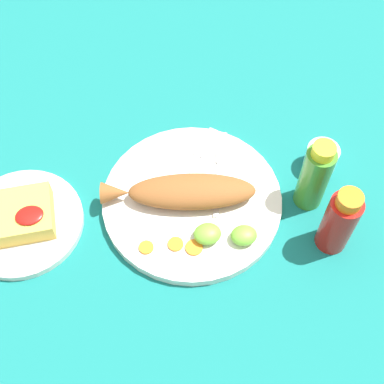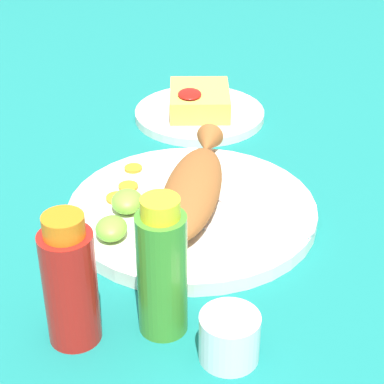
# 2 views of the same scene
# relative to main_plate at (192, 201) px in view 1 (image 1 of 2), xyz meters

# --- Properties ---
(ground_plane) EXTENTS (4.00, 4.00, 0.00)m
(ground_plane) POSITION_rel_main_plate_xyz_m (0.00, 0.00, -0.01)
(ground_plane) COLOR #146B66
(main_plate) EXTENTS (0.32, 0.32, 0.02)m
(main_plate) POSITION_rel_main_plate_xyz_m (0.00, 0.00, 0.00)
(main_plate) COLOR silver
(main_plate) RESTS_ON ground_plane
(fried_fish) EXTENTS (0.27, 0.11, 0.04)m
(fried_fish) POSITION_rel_main_plate_xyz_m (-0.01, 0.00, 0.03)
(fried_fish) COLOR brown
(fried_fish) RESTS_ON main_plate
(fork_near) EXTENTS (0.13, 0.15, 0.00)m
(fork_near) POSITION_rel_main_plate_xyz_m (0.02, 0.08, 0.01)
(fork_near) COLOR silver
(fork_near) RESTS_ON main_plate
(fork_far) EXTENTS (0.07, 0.18, 0.00)m
(fork_far) POSITION_rel_main_plate_xyz_m (0.06, 0.05, 0.01)
(fork_far) COLOR silver
(fork_far) RESTS_ON main_plate
(carrot_slice_near) EXTENTS (0.02, 0.02, 0.00)m
(carrot_slice_near) POSITION_rel_main_plate_xyz_m (-0.09, -0.08, 0.01)
(carrot_slice_near) COLOR orange
(carrot_slice_near) RESTS_ON main_plate
(carrot_slice_mid) EXTENTS (0.03, 0.03, 0.00)m
(carrot_slice_mid) POSITION_rel_main_plate_xyz_m (-0.04, -0.08, 0.01)
(carrot_slice_mid) COLOR orange
(carrot_slice_mid) RESTS_ON main_plate
(carrot_slice_far) EXTENTS (0.03, 0.03, 0.00)m
(carrot_slice_far) POSITION_rel_main_plate_xyz_m (-0.02, -0.10, 0.01)
(carrot_slice_far) COLOR orange
(carrot_slice_far) RESTS_ON main_plate
(lime_wedge_main) EXTENTS (0.05, 0.04, 0.03)m
(lime_wedge_main) POSITION_rel_main_plate_xyz_m (0.01, -0.08, 0.02)
(lime_wedge_main) COLOR #6BB233
(lime_wedge_main) RESTS_ON main_plate
(lime_wedge_side) EXTENTS (0.04, 0.04, 0.02)m
(lime_wedge_side) POSITION_rel_main_plate_xyz_m (0.07, -0.10, 0.02)
(lime_wedge_side) COLOR #6BB233
(lime_wedge_side) RESTS_ON main_plate
(hot_sauce_bottle_red) EXTENTS (0.05, 0.05, 0.14)m
(hot_sauce_bottle_red) POSITION_rel_main_plate_xyz_m (0.22, -0.12, 0.06)
(hot_sauce_bottle_red) COLOR #B21914
(hot_sauce_bottle_red) RESTS_ON ground_plane
(hot_sauce_bottle_green) EXTENTS (0.05, 0.05, 0.15)m
(hot_sauce_bottle_green) POSITION_rel_main_plate_xyz_m (0.20, -0.03, 0.06)
(hot_sauce_bottle_green) COLOR #3D8428
(hot_sauce_bottle_green) RESTS_ON ground_plane
(salt_cup) EXTENTS (0.06, 0.06, 0.05)m
(salt_cup) POSITION_rel_main_plate_xyz_m (0.25, 0.03, 0.01)
(salt_cup) COLOR silver
(salt_cup) RESTS_ON ground_plane
(side_plate_fries) EXTENTS (0.21, 0.21, 0.01)m
(side_plate_fries) POSITION_rel_main_plate_xyz_m (-0.30, 0.02, -0.00)
(side_plate_fries) COLOR silver
(side_plate_fries) RESTS_ON ground_plane
(fries_pile) EXTENTS (0.12, 0.10, 0.04)m
(fries_pile) POSITION_rel_main_plate_xyz_m (-0.30, 0.02, 0.02)
(fries_pile) COLOR gold
(fries_pile) RESTS_ON side_plate_fries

